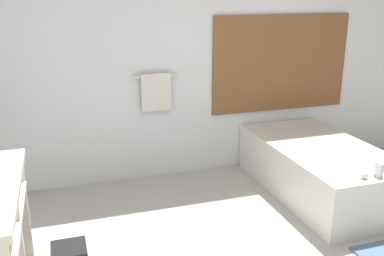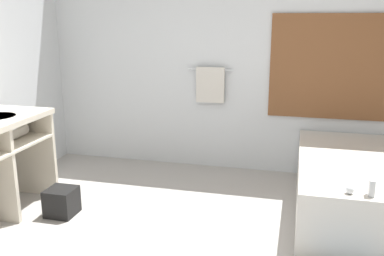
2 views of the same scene
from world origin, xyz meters
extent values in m
cube|color=silver|center=(0.00, 2.23, 1.35)|extent=(7.40, 0.06, 2.70)
cube|color=brown|center=(1.20, 2.19, 1.21)|extent=(1.70, 0.02, 1.10)
cylinder|color=silver|center=(-0.30, 2.16, 1.15)|extent=(0.50, 0.02, 0.02)
cube|color=beige|center=(-0.30, 2.15, 0.98)|extent=(0.32, 0.04, 0.40)
cube|color=beige|center=(-1.88, 0.98, 0.42)|extent=(0.57, 0.04, 0.84)
cylinder|color=beige|center=(-1.83, 0.69, 0.71)|extent=(0.13, 0.34, 0.13)
cube|color=silver|center=(1.20, 1.28, 0.26)|extent=(0.98, 1.83, 0.51)
ellipsoid|color=white|center=(1.20, 1.28, 0.36)|extent=(0.71, 1.32, 0.30)
cube|color=silver|center=(1.20, 0.46, 0.57)|extent=(0.04, 0.07, 0.12)
sphere|color=silver|center=(1.06, 0.46, 0.54)|extent=(0.06, 0.06, 0.06)
cube|color=black|center=(-1.33, 0.61, 0.12)|extent=(0.25, 0.25, 0.25)
camera|label=1|loc=(-1.30, -2.20, 1.97)|focal=40.00mm
camera|label=2|loc=(0.67, -2.53, 1.73)|focal=40.00mm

